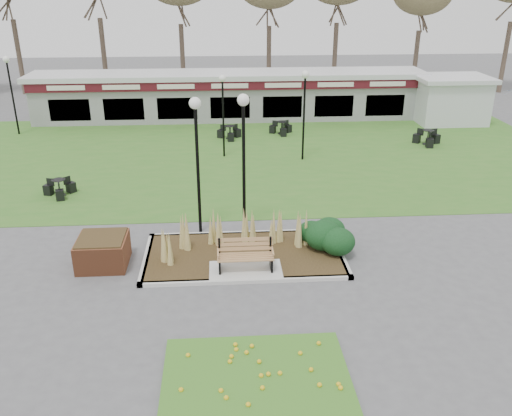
{
  "coord_description": "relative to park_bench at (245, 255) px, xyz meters",
  "views": [
    {
      "loc": [
        -0.67,
        -14.23,
        8.3
      ],
      "look_at": [
        0.45,
        2.0,
        1.36
      ],
      "focal_mm": 38.0,
      "sensor_mm": 36.0,
      "label": 1
    }
  ],
  "objects": [
    {
      "name": "brick_planter",
      "position": [
        -4.4,
        0.75,
        -0.11
      ],
      "size": [
        1.5,
        1.5,
        0.95
      ],
      "color": "brown",
      "rests_on": "ground"
    },
    {
      "name": "car_black",
      "position": [
        -9.39,
        23.25,
        0.1
      ],
      "size": [
        4.37,
        3.05,
        1.37
      ],
      "primitive_type": "imported",
      "rotation": [
        0.0,
        0.0,
        2.0
      ],
      "color": "black",
      "rests_on": "ground"
    },
    {
      "name": "lamp_post_mid_left",
      "position": [
        -0.48,
        11.65,
        2.37
      ],
      "size": [
        0.34,
        0.34,
        4.05
      ],
      "color": "black",
      "rests_on": "ground"
    },
    {
      "name": "lamp_post_far_left",
      "position": [
        -12.19,
        16.68,
        2.6
      ],
      "size": [
        0.36,
        0.36,
        4.38
      ],
      "color": "black",
      "rests_on": "ground"
    },
    {
      "name": "service_hut",
      "position": [
        13.5,
        17.75,
        0.86
      ],
      "size": [
        4.4,
        3.4,
        2.83
      ],
      "color": "silver",
      "rests_on": "ground"
    },
    {
      "name": "lawn",
      "position": [
        0.0,
        11.75,
        -0.58
      ],
      "size": [
        34.0,
        16.0,
        0.02
      ],
      "primitive_type": "cube",
      "color": "#336C22",
      "rests_on": "ground"
    },
    {
      "name": "lamp_post_far_right",
      "position": [
        3.37,
        10.88,
        2.57
      ],
      "size": [
        0.36,
        0.36,
        4.33
      ],
      "color": "black",
      "rests_on": "ground"
    },
    {
      "name": "lamp_post_mid_right",
      "position": [
        0.11,
        2.95,
        2.95
      ],
      "size": [
        0.4,
        0.4,
        4.86
      ],
      "color": "black",
      "rests_on": "ground"
    },
    {
      "name": "bistro_set_a",
      "position": [
        -7.3,
        6.76,
        -0.33
      ],
      "size": [
        1.28,
        1.28,
        0.7
      ],
      "color": "black",
      "rests_on": "ground"
    },
    {
      "name": "lamp_post_near_left",
      "position": [
        -1.44,
        2.95,
        2.89
      ],
      "size": [
        0.4,
        0.4,
        4.78
      ],
      "color": "black",
      "rests_on": "ground"
    },
    {
      "name": "park_bench",
      "position": [
        0.0,
        0.0,
        0.0
      ],
      "size": [
        1.7,
        0.66,
        0.93
      ],
      "color": "#AB754D",
      "rests_on": "ground"
    },
    {
      "name": "bistro_set_c",
      "position": [
        2.86,
        15.66,
        -0.33
      ],
      "size": [
        1.35,
        1.23,
        0.72
      ],
      "color": "black",
      "rests_on": "ground"
    },
    {
      "name": "food_pavilion",
      "position": [
        0.0,
        19.71,
        0.89
      ],
      "size": [
        24.6,
        3.4,
        2.9
      ],
      "color": "gray",
      "rests_on": "ground"
    },
    {
      "name": "flower_bed",
      "position": [
        0.0,
        -4.85,
        -0.52
      ],
      "size": [
        4.2,
        3.0,
        0.16
      ],
      "color": "#3C7521",
      "rests_on": "ground"
    },
    {
      "name": "bistro_set_b",
      "position": [
        -0.13,
        14.88,
        -0.32
      ],
      "size": [
        1.37,
        1.25,
        0.73
      ],
      "color": "black",
      "rests_on": "ground"
    },
    {
      "name": "planting_bed",
      "position": [
        1.27,
        1.1,
        -0.22
      ],
      "size": [
        6.75,
        3.4,
        1.27
      ],
      "color": "#2F2113",
      "rests_on": "ground"
    },
    {
      "name": "ground",
      "position": [
        0.0,
        -0.25,
        -0.59
      ],
      "size": [
        100.0,
        100.0,
        0.0
      ],
      "primitive_type": "plane",
      "color": "#515154",
      "rests_on": "ground"
    },
    {
      "name": "bistro_set_d",
      "position": [
        10.45,
        12.99,
        -0.3
      ],
      "size": [
        1.48,
        1.4,
        0.8
      ],
      "color": "black",
      "rests_on": "ground"
    }
  ]
}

